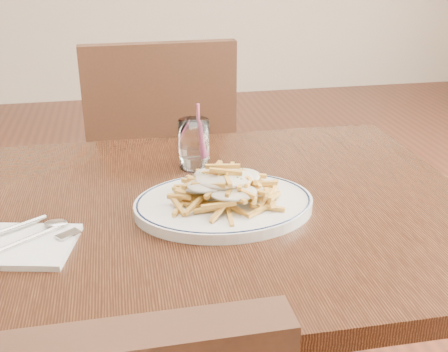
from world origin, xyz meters
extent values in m
cube|color=black|center=(0.00, 0.00, 0.73)|extent=(1.20, 0.80, 0.04)
cylinder|color=black|center=(0.55, 0.35, 0.35)|extent=(0.05, 0.05, 0.71)
cube|color=#321B10|center=(0.04, 0.81, 0.45)|extent=(0.45, 0.45, 0.04)
cube|color=#321B10|center=(0.04, 0.61, 0.71)|extent=(0.44, 0.05, 0.48)
cylinder|color=#321B10|center=(0.22, 1.00, 0.21)|extent=(0.04, 0.04, 0.43)
cylinder|color=#321B10|center=(-0.15, 1.00, 0.21)|extent=(0.04, 0.04, 0.43)
cylinder|color=#321B10|center=(0.23, 0.63, 0.21)|extent=(0.04, 0.04, 0.43)
cylinder|color=#321B10|center=(-0.15, 0.62, 0.21)|extent=(0.04, 0.04, 0.43)
torus|color=black|center=(0.10, -0.03, 0.77)|extent=(0.36, 0.36, 0.01)
ellipsoid|color=beige|center=(0.10, -0.03, 0.82)|extent=(0.17, 0.14, 0.02)
cube|color=white|center=(-0.28, -0.10, 0.76)|extent=(0.24, 0.18, 0.01)
cylinder|color=white|center=(0.08, 0.19, 0.80)|extent=(0.07, 0.07, 0.11)
cylinder|color=white|center=(0.08, 0.19, 0.77)|extent=(0.06, 0.06, 0.03)
cylinder|color=#D45081|center=(0.09, 0.20, 0.83)|extent=(0.01, 0.04, 0.14)
camera|label=1|loc=(-0.08, -0.96, 1.23)|focal=45.00mm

